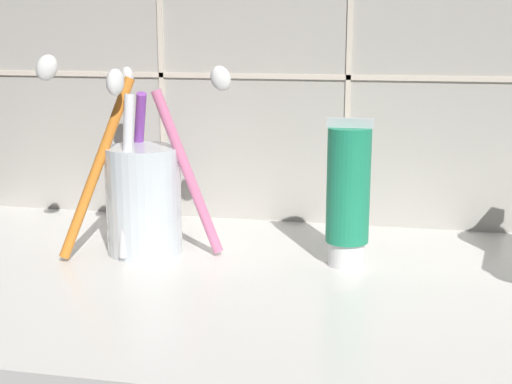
# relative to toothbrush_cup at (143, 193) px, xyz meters

# --- Properties ---
(sink_counter) EXTENTS (0.78, 0.37, 0.02)m
(sink_counter) POSITION_rel_toothbrush_cup_xyz_m (0.15, -0.05, -0.07)
(sink_counter) COLOR silver
(sink_counter) RESTS_ON ground
(tile_wall_backsplash) EXTENTS (0.88, 0.02, 0.45)m
(tile_wall_backsplash) POSITION_rel_toothbrush_cup_xyz_m (0.15, 0.14, 0.15)
(tile_wall_backsplash) COLOR #B7B2A8
(tile_wall_backsplash) RESTS_ON ground
(toothbrush_cup) EXTENTS (0.16, 0.13, 0.18)m
(toothbrush_cup) POSITION_rel_toothbrush_cup_xyz_m (0.00, 0.00, 0.00)
(toothbrush_cup) COLOR silver
(toothbrush_cup) RESTS_ON sink_counter
(toothpaste_tube) EXTENTS (0.04, 0.04, 0.13)m
(toothpaste_tube) POSITION_rel_toothbrush_cup_xyz_m (0.18, 0.00, 0.01)
(toothpaste_tube) COLOR white
(toothpaste_tube) RESTS_ON sink_counter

